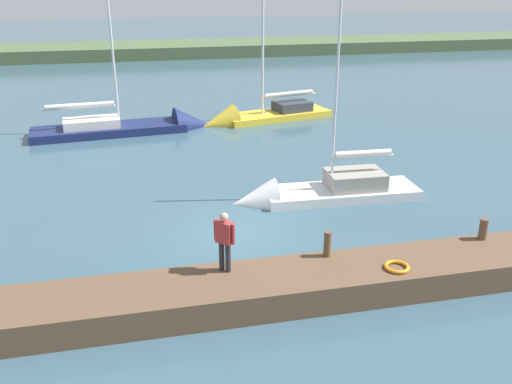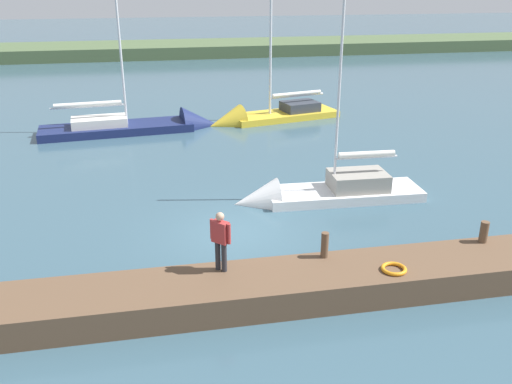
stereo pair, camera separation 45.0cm
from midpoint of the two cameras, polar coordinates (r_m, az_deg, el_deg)
name	(u,v)px [view 1 (the left image)]	position (r m, az deg, el deg)	size (l,w,h in m)	color
ground_plane	(235,233)	(17.83, -2.89, -4.30)	(200.00, 200.00, 0.00)	#385666
far_shoreline	(159,55)	(59.97, -10.27, 13.86)	(180.00, 8.00, 2.40)	#4C603D
dock_pier	(265,289)	(14.09, 0.01, -10.10)	(18.73, 1.90, 0.77)	brown
mooring_post_near	(483,229)	(16.79, 21.93, -3.62)	(0.23, 0.23, 0.62)	brown
mooring_post_far	(327,244)	(14.74, 6.60, -5.42)	(0.20, 0.20, 0.71)	brown
life_ring_buoy	(397,267)	(14.59, 13.62, -7.61)	(0.66, 0.66, 0.10)	orange
sailboat_mid_channel	(140,129)	(30.24, -12.41, 6.43)	(9.61, 3.13, 9.40)	navy
sailboat_behind_pier	(312,196)	(20.48, 5.26, -0.44)	(7.10, 2.05, 8.39)	white
sailboat_outer_mooring	(254,119)	(31.68, -0.65, 7.59)	(8.07, 3.84, 9.19)	gold
person_on_dock	(224,238)	(13.73, -4.26, -4.84)	(0.47, 0.46, 1.61)	#28282D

